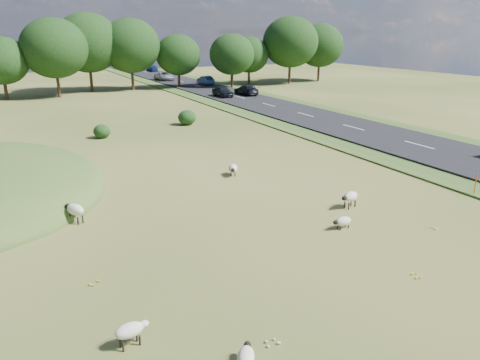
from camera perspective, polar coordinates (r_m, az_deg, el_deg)
name	(u,v)px	position (r m, az deg, el deg)	size (l,w,h in m)	color
ground	(133,143)	(40.15, -12.92, 4.44)	(160.00, 160.00, 0.00)	#3A4B17
road	(277,108)	(56.87, 4.55, 8.74)	(8.00, 150.00, 0.25)	black
treeline	(60,49)	(74.00, -21.09, 14.73)	(96.28, 14.66, 11.70)	black
shrubs	(68,125)	(45.75, -20.20, 6.28)	(25.43, 8.42, 1.47)	black
marker_post	(475,185)	(29.58, 26.76, -0.52)	(0.06, 0.06, 1.20)	#D8590C
sheep_0	(130,330)	(14.68, -13.23, -17.40)	(1.09, 0.59, 0.77)	beige
sheep_1	(233,168)	(30.08, -0.86, 1.42)	(0.94, 1.30, 0.73)	beige
sheep_2	(343,221)	(22.52, 12.42, -4.93)	(1.02, 0.47, 0.59)	beige
sheep_3	(350,197)	(25.14, 13.27, -2.00)	(1.26, 0.79, 0.88)	beige
sheep_4	(246,357)	(13.62, 0.73, -20.76)	(0.87, 1.08, 0.62)	beige
sheep_5	(75,210)	(23.98, -19.49, -3.42)	(1.00, 1.33, 0.94)	beige
car_0	(246,90)	(67.85, 0.77, 10.94)	(1.98, 4.86, 1.41)	black
car_2	(223,91)	(66.02, -2.13, 10.76)	(1.73, 4.30, 1.46)	black
car_3	(152,68)	(111.40, -10.67, 13.23)	(1.82, 4.47, 1.30)	navy
car_4	(164,76)	(90.38, -9.22, 12.43)	(2.55, 5.53, 1.54)	#A5A7AC
car_5	(205,80)	(81.51, -4.23, 12.03)	(1.55, 4.45, 1.47)	navy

